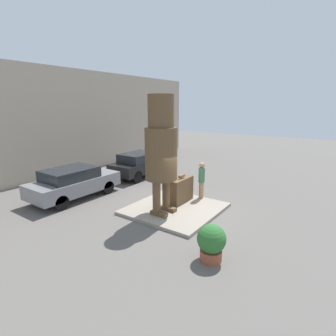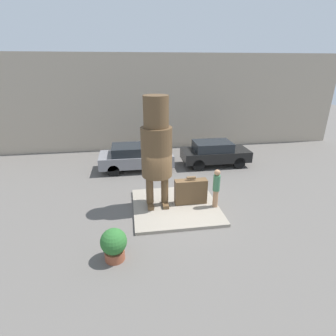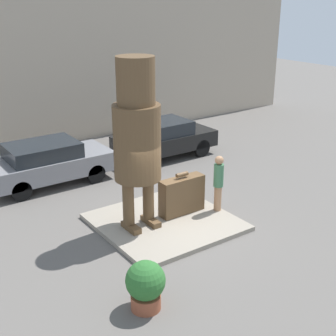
{
  "view_description": "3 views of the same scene",
  "coord_description": "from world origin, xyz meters",
  "views": [
    {
      "loc": [
        -8.78,
        -5.79,
        4.42
      ],
      "look_at": [
        -0.26,
        0.19,
        1.88
      ],
      "focal_mm": 28.0,
      "sensor_mm": 36.0,
      "label": 1
    },
    {
      "loc": [
        -1.86,
        -9.87,
        5.85
      ],
      "look_at": [
        -0.38,
        -0.28,
        2.01
      ],
      "focal_mm": 28.0,
      "sensor_mm": 36.0,
      "label": 2
    },
    {
      "loc": [
        -6.86,
        -9.87,
        6.25
      ],
      "look_at": [
        0.25,
        0.2,
        1.61
      ],
      "focal_mm": 50.0,
      "sensor_mm": 36.0,
      "label": 3
    }
  ],
  "objects": [
    {
      "name": "ground_plane",
      "position": [
        0.0,
        0.0,
        0.0
      ],
      "size": [
        60.0,
        60.0,
        0.0
      ],
      "primitive_type": "plane",
      "color": "#605B56"
    },
    {
      "name": "pedestal",
      "position": [
        0.0,
        0.0,
        0.06
      ],
      "size": [
        3.66,
        3.57,
        0.13
      ],
      "color": "gray",
      "rests_on": "ground_plane"
    },
    {
      "name": "building_backdrop",
      "position": [
        0.0,
        9.15,
        3.3
      ],
      "size": [
        28.0,
        0.6,
        6.6
      ],
      "color": "tan",
      "rests_on": "ground_plane"
    },
    {
      "name": "statue_figure",
      "position": [
        -0.78,
        0.15,
        2.86
      ],
      "size": [
        1.26,
        1.26,
        4.66
      ],
      "color": "brown",
      "rests_on": "pedestal"
    },
    {
      "name": "giant_suitcase",
      "position": [
        0.69,
        0.12,
        0.69
      ],
      "size": [
        1.4,
        0.41,
        1.27
      ],
      "color": "brown",
      "rests_on": "pedestal"
    },
    {
      "name": "tourist",
      "position": [
        1.67,
        -0.36,
        1.07
      ],
      "size": [
        0.29,
        0.29,
        1.71
      ],
      "color": "#A87A56",
      "rests_on": "pedestal"
    },
    {
      "name": "parked_car_grey",
      "position": [
        -1.54,
        4.82,
        0.8
      ],
      "size": [
        4.25,
        1.88,
        1.5
      ],
      "color": "gray",
      "rests_on": "ground_plane"
    },
    {
      "name": "parked_car_black",
      "position": [
        3.3,
        4.81,
        0.81
      ],
      "size": [
        4.07,
        1.79,
        1.51
      ],
      "color": "black",
      "rests_on": "ground_plane"
    },
    {
      "name": "planter_pot",
      "position": [
        -2.51,
        -2.91,
        0.59
      ],
      "size": [
        0.84,
        0.84,
        1.11
      ],
      "color": "brown",
      "rests_on": "ground_plane"
    }
  ]
}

